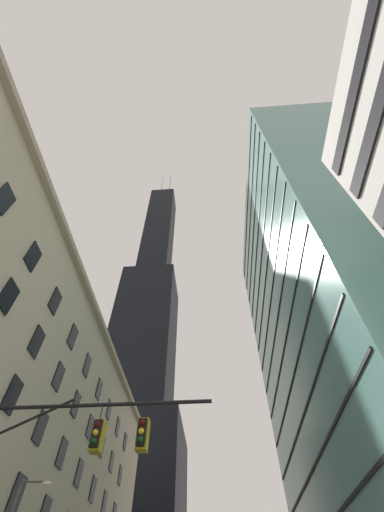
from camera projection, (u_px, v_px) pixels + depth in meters
name	position (u px, v px, depth m)	size (l,w,h in m)	color
dark_skyscraper	(140.00, 372.00, 97.87)	(27.96, 27.96, 194.28)	black
glass_office_midrise	(332.00, 311.00, 41.42)	(15.01, 36.37, 59.10)	slate
traffic_signal_mast	(52.00, 464.00, 10.57)	(9.00, 0.63, 7.81)	black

